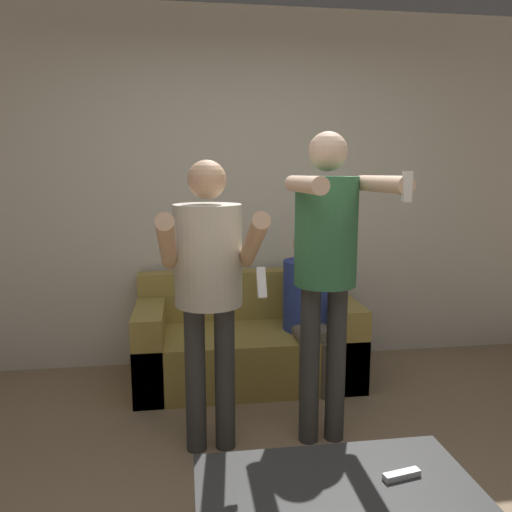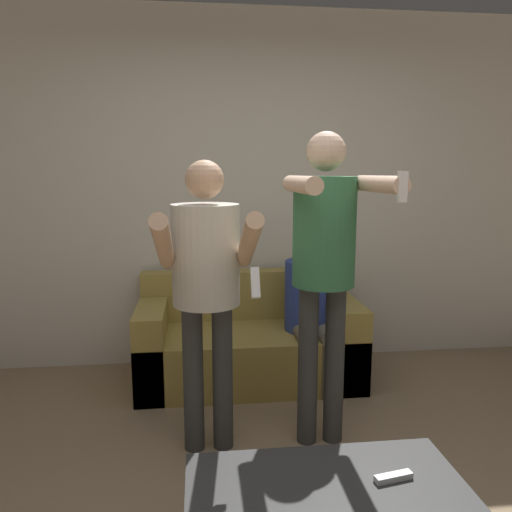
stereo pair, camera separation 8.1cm
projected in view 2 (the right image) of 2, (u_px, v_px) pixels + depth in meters
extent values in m
cube|color=silver|center=(247.00, 192.00, 3.87)|extent=(6.40, 0.06, 2.70)
cube|color=#AD9347|center=(249.00, 355.00, 3.62)|extent=(1.57, 0.76, 0.38)
cube|color=#AD9347|center=(245.00, 294.00, 3.85)|extent=(1.57, 0.16, 0.37)
cube|color=#AD9347|center=(153.00, 345.00, 3.53)|extent=(0.20, 0.76, 0.59)
cube|color=#AD9347|center=(341.00, 338.00, 3.68)|extent=(0.20, 0.76, 0.59)
cylinder|color=#383838|center=(193.00, 378.00, 2.69)|extent=(0.11, 0.11, 0.82)
cylinder|color=#383838|center=(223.00, 376.00, 2.71)|extent=(0.11, 0.11, 0.82)
cylinder|color=beige|center=(206.00, 255.00, 2.58)|extent=(0.35, 0.35, 0.53)
sphere|color=tan|center=(205.00, 180.00, 2.52)|extent=(0.20, 0.20, 0.20)
cylinder|color=tan|center=(164.00, 244.00, 2.28)|extent=(0.08, 0.57, 0.34)
cylinder|color=tan|center=(249.00, 242.00, 2.33)|extent=(0.08, 0.57, 0.34)
cube|color=white|center=(255.00, 283.00, 2.09)|extent=(0.04, 0.08, 0.13)
cylinder|color=#383838|center=(308.00, 365.00, 2.76)|extent=(0.11, 0.11, 0.91)
cylinder|color=#383838|center=(334.00, 364.00, 2.77)|extent=(0.11, 0.11, 0.91)
cylinder|color=#337047|center=(324.00, 232.00, 2.64)|extent=(0.33, 0.33, 0.58)
sphere|color=beige|center=(326.00, 151.00, 2.57)|extent=(0.20, 0.20, 0.20)
cylinder|color=beige|center=(301.00, 184.00, 2.30)|extent=(0.08, 0.55, 0.08)
cylinder|color=beige|center=(379.00, 184.00, 2.35)|extent=(0.08, 0.55, 0.08)
cube|color=white|center=(402.00, 187.00, 2.08)|extent=(0.04, 0.03, 0.13)
cylinder|color=#6B6051|center=(306.00, 372.00, 3.31)|extent=(0.11, 0.11, 0.38)
cylinder|color=#6B6051|center=(329.00, 371.00, 3.33)|extent=(0.11, 0.11, 0.38)
cylinder|color=#6B6051|center=(302.00, 333.00, 3.43)|extent=(0.11, 0.32, 0.11)
cylinder|color=#6B6051|center=(323.00, 332.00, 3.45)|extent=(0.11, 0.32, 0.11)
cylinder|color=#2D429E|center=(308.00, 295.00, 3.56)|extent=(0.33, 0.33, 0.50)
sphere|color=tan|center=(309.00, 244.00, 3.49)|extent=(0.20, 0.20, 0.20)
cube|color=#2D2D2D|center=(326.00, 488.00, 1.86)|extent=(1.04, 0.52, 0.04)
cylinder|color=#2D2D2D|center=(197.00, 504.00, 2.05)|extent=(0.04, 0.04, 0.34)
cylinder|color=#2D2D2D|center=(421.00, 487.00, 2.16)|extent=(0.04, 0.04, 0.34)
cube|color=white|center=(393.00, 477.00, 1.87)|extent=(0.15, 0.06, 0.02)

